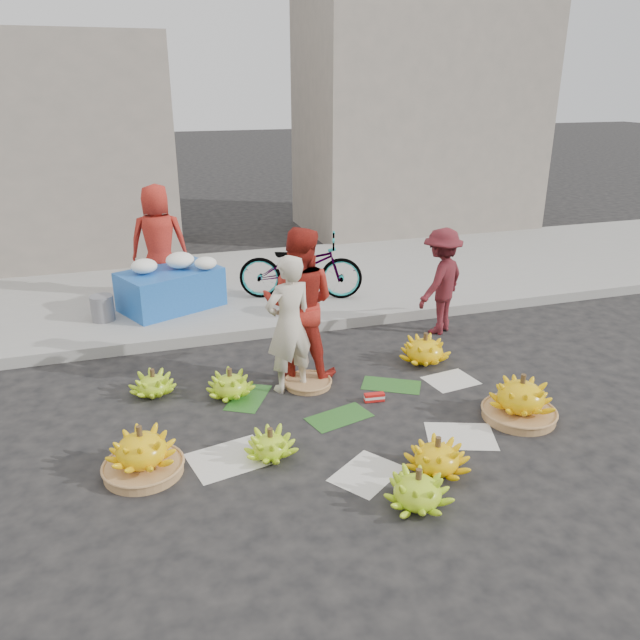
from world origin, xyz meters
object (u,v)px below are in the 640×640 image
object	(u,v)px
vendor_cream	(289,324)
bicycle	(301,267)
banana_bunch_4	(521,399)
flower_table	(171,286)
banana_bunch_0	(142,453)

from	to	relation	value
vendor_cream	bicycle	size ratio (longest dim) A/B	0.83
banana_bunch_4	flower_table	world-z (taller)	flower_table
flower_table	bicycle	distance (m)	1.92
banana_bunch_0	bicycle	world-z (taller)	bicycle
vendor_cream	flower_table	size ratio (longest dim) A/B	0.97
banana_bunch_4	bicycle	xyz separation A→B (m)	(-1.16, 4.00, 0.39)
vendor_cream	banana_bunch_0	bearing A→B (deg)	19.92
banana_bunch_0	banana_bunch_4	xyz separation A→B (m)	(3.69, -0.18, 0.01)
bicycle	banana_bunch_4	bearing A→B (deg)	-144.84
banana_bunch_0	vendor_cream	bearing A→B (deg)	35.21
banana_bunch_0	bicycle	xyz separation A→B (m)	(2.54, 3.82, 0.41)
banana_bunch_0	bicycle	size ratio (longest dim) A/B	0.40
banana_bunch_4	bicycle	distance (m)	4.18
banana_bunch_4	vendor_cream	distance (m)	2.51
banana_bunch_0	banana_bunch_4	world-z (taller)	banana_bunch_4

